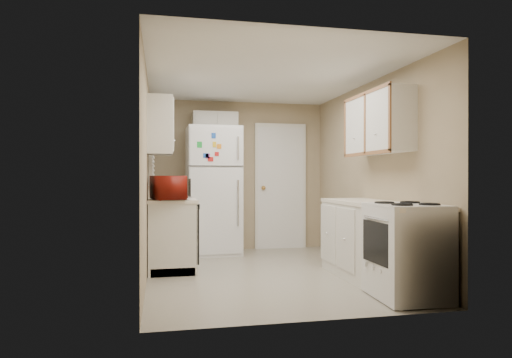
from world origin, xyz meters
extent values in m
plane|color=#B3AB9A|center=(0.00, 0.00, 0.00)|extent=(3.80, 3.80, 0.00)
plane|color=white|center=(0.00, 0.00, 2.40)|extent=(3.80, 3.80, 0.00)
plane|color=tan|center=(-1.40, 0.00, 1.20)|extent=(3.80, 3.80, 0.00)
plane|color=tan|center=(1.40, 0.00, 1.20)|extent=(3.80, 3.80, 0.00)
plane|color=tan|center=(0.00, 1.90, 1.20)|extent=(2.80, 2.80, 0.00)
plane|color=tan|center=(0.00, -1.90, 1.20)|extent=(2.80, 2.80, 0.00)
cube|color=silver|center=(-1.10, 0.90, 0.45)|extent=(0.60, 1.80, 0.90)
cube|color=black|center=(-0.81, 0.30, 0.49)|extent=(0.03, 0.58, 0.72)
cube|color=gray|center=(-1.10, 1.05, 0.86)|extent=(0.54, 0.74, 0.16)
imported|color=maroon|center=(-1.15, 0.19, 1.05)|extent=(0.57, 0.39, 0.35)
imported|color=white|center=(-1.15, 1.50, 1.00)|extent=(0.12, 0.12, 0.21)
cube|color=silver|center=(-1.36, 1.05, 1.60)|extent=(0.10, 0.98, 1.08)
cube|color=silver|center=(-1.25, 0.22, 1.80)|extent=(0.30, 0.45, 0.70)
cube|color=white|center=(-0.45, 1.56, 0.97)|extent=(0.81, 0.79, 1.94)
cube|color=silver|center=(-0.40, 1.75, 2.00)|extent=(0.70, 0.30, 0.40)
cube|color=white|center=(0.70, 1.86, 1.02)|extent=(0.86, 0.06, 2.08)
cube|color=silver|center=(1.10, -0.80, 0.45)|extent=(0.60, 2.00, 0.90)
cube|color=white|center=(1.07, -1.44, 0.45)|extent=(0.64, 0.78, 0.91)
cube|color=silver|center=(1.25, -0.50, 1.80)|extent=(0.30, 1.20, 0.70)
camera|label=1|loc=(-1.25, -5.43, 1.17)|focal=32.00mm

